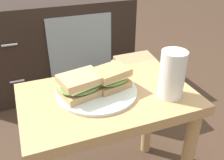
# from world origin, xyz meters

# --- Properties ---
(side_table) EXTENTS (0.56, 0.36, 0.46)m
(side_table) POSITION_xyz_m (0.00, 0.00, 0.37)
(side_table) COLOR tan
(side_table) RESTS_ON ground
(tv_cabinet) EXTENTS (0.96, 0.46, 0.58)m
(tv_cabinet) POSITION_xyz_m (-0.02, 0.95, 0.29)
(tv_cabinet) COLOR black
(tv_cabinet) RESTS_ON ground
(plate) EXTENTS (0.26, 0.26, 0.01)m
(plate) POSITION_xyz_m (-0.03, 0.02, 0.47)
(plate) COLOR silver
(plate) RESTS_ON side_table
(sandwich_front) EXTENTS (0.16, 0.13, 0.07)m
(sandwich_front) POSITION_xyz_m (-0.08, 0.02, 0.50)
(sandwich_front) COLOR tan
(sandwich_front) RESTS_ON plate
(sandwich_back) EXTENTS (0.14, 0.12, 0.07)m
(sandwich_back) POSITION_xyz_m (0.02, 0.03, 0.50)
(sandwich_back) COLOR tan
(sandwich_back) RESTS_ON plate
(beer_glass) EXTENTS (0.08, 0.08, 0.15)m
(beer_glass) POSITION_xyz_m (0.18, -0.08, 0.53)
(beer_glass) COLOR silver
(beer_glass) RESTS_ON side_table
(paper_bag) EXTENTS (0.22, 0.14, 0.37)m
(paper_bag) POSITION_xyz_m (0.31, 0.42, 0.18)
(paper_bag) COLOR tan
(paper_bag) RESTS_ON ground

